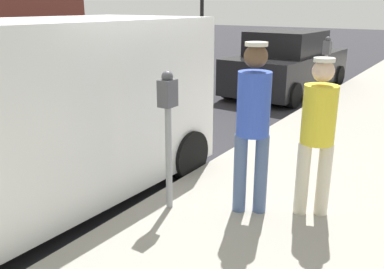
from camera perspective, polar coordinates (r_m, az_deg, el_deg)
ground_plane at (r=5.78m, az=-11.84°, el=-6.33°), size 80.00×80.00×0.00m
sidewalk_slab at (r=4.29m, az=24.80°, el=-15.55°), size 5.00×32.00×0.15m
parking_meter_near at (r=4.29m, az=-3.34°, el=2.34°), size 0.14×0.18×1.52m
parking_meter_far at (r=9.30m, az=18.07°, el=9.77°), size 0.14×0.18×1.52m
pedestrian_in_blue at (r=4.24m, az=8.45°, el=2.26°), size 0.34×0.34×1.81m
pedestrian_in_yellow at (r=4.36m, az=17.03°, el=0.77°), size 0.34×0.34×1.67m
parked_van at (r=4.78m, az=-24.92°, el=1.99°), size 2.28×5.26×2.15m
parked_sedan_ahead at (r=11.55m, az=13.10°, el=9.38°), size 2.10×4.47×1.65m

